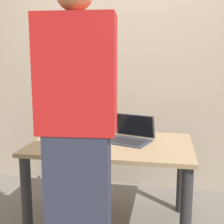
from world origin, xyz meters
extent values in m
cube|color=#9E8460|center=(0.00, 0.00, 0.71)|extent=(1.27, 0.84, 0.03)
cylinder|color=#2D2D30|center=(-0.58, -0.36, 0.35)|extent=(0.08, 0.08, 0.69)
cylinder|color=#2D2D30|center=(0.58, -0.36, 0.35)|extent=(0.08, 0.08, 0.69)
cylinder|color=#2D2D30|center=(-0.58, 0.36, 0.35)|extent=(0.08, 0.08, 0.69)
cylinder|color=#2D2D30|center=(0.58, 0.36, 0.35)|extent=(0.08, 0.08, 0.69)
cube|color=#383D4C|center=(0.11, 0.04, 0.73)|extent=(0.42, 0.36, 0.01)
cube|color=#232326|center=(0.11, 0.02, 0.74)|extent=(0.34, 0.24, 0.00)
cube|color=#383D4C|center=(0.16, 0.18, 0.83)|extent=(0.36, 0.16, 0.20)
cube|color=black|center=(0.16, 0.18, 0.83)|extent=(0.33, 0.15, 0.18)
cylinder|color=brown|center=(-0.43, 0.23, 0.81)|extent=(0.07, 0.07, 0.17)
cone|color=brown|center=(-0.43, 0.23, 0.91)|extent=(0.07, 0.07, 0.02)
cylinder|color=brown|center=(-0.43, 0.23, 0.95)|extent=(0.03, 0.03, 0.06)
cylinder|color=#BFB74C|center=(-0.43, 0.23, 0.99)|extent=(0.03, 0.03, 0.01)
cylinder|color=#52A435|center=(-0.43, 0.23, 0.82)|extent=(0.07, 0.07, 0.06)
cylinder|color=#333333|center=(-0.33, 0.27, 0.82)|extent=(0.07, 0.07, 0.19)
cone|color=#333333|center=(-0.33, 0.27, 0.93)|extent=(0.07, 0.07, 0.02)
cylinder|color=#333333|center=(-0.33, 0.27, 0.98)|extent=(0.03, 0.03, 0.07)
cylinder|color=#BFB74C|center=(-0.33, 0.27, 1.02)|extent=(0.03, 0.03, 0.01)
cylinder|color=#36E097|center=(-0.33, 0.27, 0.83)|extent=(0.07, 0.07, 0.07)
cube|color=#2D3347|center=(-0.07, -0.69, 0.48)|extent=(0.38, 0.22, 0.97)
cube|color=red|center=(-0.07, -0.69, 1.29)|extent=(0.45, 0.24, 0.66)
cylinder|color=white|center=(-0.37, -0.01, 0.77)|extent=(0.08, 0.08, 0.08)
torus|color=white|center=(-0.33, -0.01, 0.77)|extent=(0.06, 0.01, 0.06)
cube|color=tan|center=(0.00, 0.92, 1.30)|extent=(6.00, 0.10, 2.60)
camera|label=1|loc=(0.43, -2.26, 1.36)|focal=47.27mm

